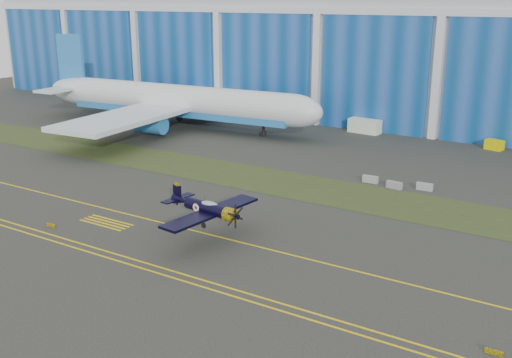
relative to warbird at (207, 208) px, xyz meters
The scene contains 17 objects.
ground 9.32m from the warbird, 46.55° to the left, with size 260.00×260.00×0.00m, color #363730.
grass_median 21.43m from the warbird, 73.61° to the left, with size 260.00×10.00×0.02m, color #475128.
hangar 79.16m from the warbird, 85.63° to the left, with size 220.00×45.70×30.00m.
taxiway_centreline 6.98m from the warbird, 12.30° to the left, with size 200.00×0.20×0.02m, color yellow.
edge_line_near 10.69m from the warbird, 53.94° to the right, with size 80.00×0.20×0.02m, color yellow.
edge_line_far 9.94m from the warbird, 50.33° to the right, with size 80.00×0.20×0.02m, color yellow.
hold_short_ladder 12.62m from the warbird, behind, with size 6.00×2.40×0.02m, color yellow, non-canonical shape.
guard_board_left 17.31m from the warbird, 160.43° to the right, with size 1.20×0.15×0.35m, color yellow.
guard_board_right 28.73m from the warbird, 11.52° to the right, with size 1.20×0.15×0.35m, color yellow.
warbird is the anchor object (origin of this frame).
jetliner 54.92m from the warbird, 131.88° to the left, with size 67.04×58.27×21.97m.
shipping_container 54.11m from the warbird, 95.73° to the left, with size 5.62×2.25×2.44m, color #E4F8CF.
tug 55.75m from the warbird, 72.81° to the left, with size 2.62×1.64×1.53m, color #EADC00.
cart 83.51m from the warbird, 143.17° to the left, with size 2.06×1.24×1.24m, color #CEF5F9.
barrier_a 27.46m from the warbird, 76.30° to the left, with size 2.00×0.60×0.90m, color #8F9E8E.
barrier_b 27.75m from the warbird, 68.88° to the left, with size 2.00×0.60×0.90m, color gray.
barrier_c 30.36m from the warbird, 63.77° to the left, with size 2.00×0.60×0.90m, color #8F9A9A.
Camera 1 is at (26.91, -50.12, 23.04)m, focal length 42.00 mm.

